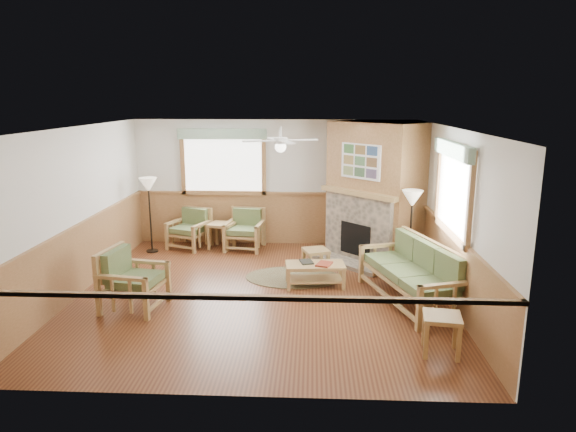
{
  "coord_description": "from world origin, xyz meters",
  "views": [
    {
      "loc": [
        0.81,
        -7.93,
        3.16
      ],
      "look_at": [
        0.4,
        0.7,
        1.15
      ],
      "focal_mm": 32.0,
      "sensor_mm": 36.0,
      "label": 1
    }
  ],
  "objects_px": {
    "armchair_back_right": "(245,230)",
    "end_table_sofa": "(441,334)",
    "floor_lamp_left": "(150,215)",
    "coffee_table": "(315,275)",
    "end_table_chairs": "(222,236)",
    "sofa": "(410,273)",
    "armchair_left": "(134,279)",
    "armchair_back_left": "(189,229)",
    "floor_lamp_right": "(410,235)",
    "footstool": "(316,259)"
  },
  "relations": [
    {
      "from": "sofa",
      "to": "end_table_chairs",
      "type": "bearing_deg",
      "value": -146.7
    },
    {
      "from": "armchair_back_right",
      "to": "end_table_sofa",
      "type": "distance_m",
      "value": 5.38
    },
    {
      "from": "end_table_chairs",
      "to": "floor_lamp_right",
      "type": "bearing_deg",
      "value": -24.72
    },
    {
      "from": "armchair_back_right",
      "to": "footstool",
      "type": "relative_size",
      "value": 1.94
    },
    {
      "from": "coffee_table",
      "to": "footstool",
      "type": "distance_m",
      "value": 0.93
    },
    {
      "from": "sofa",
      "to": "end_table_sofa",
      "type": "distance_m",
      "value": 1.7
    },
    {
      "from": "coffee_table",
      "to": "armchair_back_right",
      "type": "bearing_deg",
      "value": 119.35
    },
    {
      "from": "armchair_left",
      "to": "sofa",
      "type": "bearing_deg",
      "value": -74.71
    },
    {
      "from": "floor_lamp_left",
      "to": "armchair_left",
      "type": "bearing_deg",
      "value": -77.5
    },
    {
      "from": "armchair_back_right",
      "to": "footstool",
      "type": "distance_m",
      "value": 1.94
    },
    {
      "from": "armchair_back_left",
      "to": "floor_lamp_left",
      "type": "xyz_separation_m",
      "value": [
        -0.72,
        -0.33,
        0.37
      ]
    },
    {
      "from": "floor_lamp_right",
      "to": "armchair_left",
      "type": "bearing_deg",
      "value": -160.48
    },
    {
      "from": "sofa",
      "to": "footstool",
      "type": "bearing_deg",
      "value": -154.2
    },
    {
      "from": "armchair_back_left",
      "to": "armchair_back_right",
      "type": "bearing_deg",
      "value": 18.91
    },
    {
      "from": "floor_lamp_left",
      "to": "coffee_table",
      "type": "bearing_deg",
      "value": -28.6
    },
    {
      "from": "end_table_sofa",
      "to": "floor_lamp_right",
      "type": "bearing_deg",
      "value": 87.95
    },
    {
      "from": "armchair_back_left",
      "to": "armchair_back_right",
      "type": "xyz_separation_m",
      "value": [
        1.2,
        -0.05,
        0.01
      ]
    },
    {
      "from": "floor_lamp_right",
      "to": "end_table_chairs",
      "type": "bearing_deg",
      "value": 155.28
    },
    {
      "from": "sofa",
      "to": "end_table_chairs",
      "type": "height_order",
      "value": "sofa"
    },
    {
      "from": "armchair_back_left",
      "to": "armchair_back_right",
      "type": "height_order",
      "value": "armchair_back_right"
    },
    {
      "from": "armchair_back_right",
      "to": "floor_lamp_left",
      "type": "distance_m",
      "value": 1.97
    },
    {
      "from": "armchair_back_left",
      "to": "end_table_sofa",
      "type": "height_order",
      "value": "armchair_back_left"
    },
    {
      "from": "sofa",
      "to": "coffee_table",
      "type": "bearing_deg",
      "value": -130.13
    },
    {
      "from": "armchair_back_left",
      "to": "footstool",
      "type": "height_order",
      "value": "armchair_back_left"
    },
    {
      "from": "sofa",
      "to": "end_table_chairs",
      "type": "relative_size",
      "value": 3.79
    },
    {
      "from": "sofa",
      "to": "floor_lamp_right",
      "type": "relative_size",
      "value": 1.3
    },
    {
      "from": "sofa",
      "to": "footstool",
      "type": "xyz_separation_m",
      "value": [
        -1.46,
        1.53,
        -0.29
      ]
    },
    {
      "from": "armchair_back_left",
      "to": "armchair_left",
      "type": "bearing_deg",
      "value": -70.1
    },
    {
      "from": "end_table_chairs",
      "to": "armchair_left",
      "type": "bearing_deg",
      "value": -103.21
    },
    {
      "from": "end_table_chairs",
      "to": "footstool",
      "type": "distance_m",
      "value": 2.37
    },
    {
      "from": "coffee_table",
      "to": "end_table_chairs",
      "type": "distance_m",
      "value": 2.95
    },
    {
      "from": "sofa",
      "to": "floor_lamp_right",
      "type": "height_order",
      "value": "floor_lamp_right"
    },
    {
      "from": "floor_lamp_left",
      "to": "floor_lamp_right",
      "type": "relative_size",
      "value": 0.98
    },
    {
      "from": "armchair_back_right",
      "to": "coffee_table",
      "type": "height_order",
      "value": "armchair_back_right"
    },
    {
      "from": "end_table_chairs",
      "to": "floor_lamp_left",
      "type": "distance_m",
      "value": 1.54
    },
    {
      "from": "armchair_back_left",
      "to": "end_table_sofa",
      "type": "distance_m",
      "value": 6.18
    },
    {
      "from": "armchair_left",
      "to": "floor_lamp_right",
      "type": "xyz_separation_m",
      "value": [
        4.42,
        1.57,
        0.33
      ]
    },
    {
      "from": "sofa",
      "to": "floor_lamp_left",
      "type": "distance_m",
      "value": 5.48
    },
    {
      "from": "sofa",
      "to": "armchair_back_right",
      "type": "distance_m",
      "value": 4.04
    },
    {
      "from": "end_table_sofa",
      "to": "footstool",
      "type": "xyz_separation_m",
      "value": [
        -1.55,
        3.22,
        -0.07
      ]
    },
    {
      "from": "end_table_sofa",
      "to": "armchair_back_right",
      "type": "bearing_deg",
      "value": 124.62
    },
    {
      "from": "coffee_table",
      "to": "floor_lamp_right",
      "type": "xyz_separation_m",
      "value": [
        1.67,
        0.5,
        0.6
      ]
    },
    {
      "from": "armchair_back_right",
      "to": "end_table_sofa",
      "type": "relative_size",
      "value": 1.64
    },
    {
      "from": "armchair_back_left",
      "to": "armchair_back_right",
      "type": "relative_size",
      "value": 0.98
    },
    {
      "from": "coffee_table",
      "to": "end_table_chairs",
      "type": "xyz_separation_m",
      "value": [
        -1.99,
        2.18,
        0.07
      ]
    },
    {
      "from": "coffee_table",
      "to": "floor_lamp_left",
      "type": "bearing_deg",
      "value": 145.93
    },
    {
      "from": "armchair_left",
      "to": "end_table_sofa",
      "type": "bearing_deg",
      "value": -96.75
    },
    {
      "from": "sofa",
      "to": "end_table_sofa",
      "type": "bearing_deg",
      "value": -14.89
    },
    {
      "from": "end_table_chairs",
      "to": "floor_lamp_right",
      "type": "distance_m",
      "value": 4.06
    },
    {
      "from": "armchair_back_right",
      "to": "footstool",
      "type": "xyz_separation_m",
      "value": [
        1.5,
        -1.21,
        -0.23
      ]
    }
  ]
}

